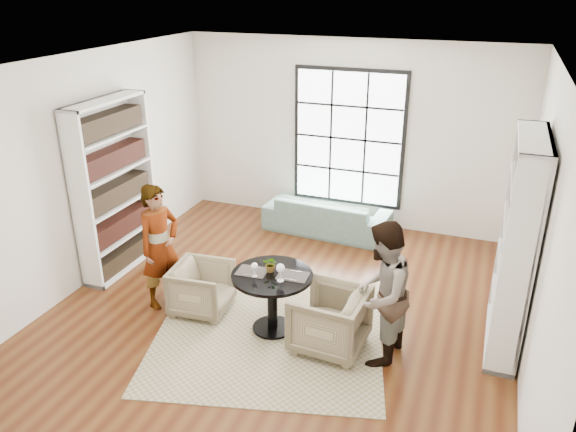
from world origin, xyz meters
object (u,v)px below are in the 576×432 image
at_px(sofa, 327,215).
at_px(wine_glass_right, 280,269).
at_px(flower_centerpiece, 271,264).
at_px(person_right, 381,294).
at_px(pedestal_table, 272,290).
at_px(armchair_left, 202,288).
at_px(person_left, 160,246).
at_px(wine_glass_left, 254,267).
at_px(armchair_right, 329,319).

distance_m(sofa, wine_glass_right, 3.07).
bearing_deg(sofa, flower_centerpiece, 97.39).
bearing_deg(person_right, pedestal_table, -85.99).
bearing_deg(flower_centerpiece, armchair_left, 178.10).
relative_size(pedestal_table, flower_centerpiece, 4.98).
relative_size(person_left, wine_glass_right, 7.44).
relative_size(person_left, person_right, 1.00).
xyz_separation_m(wine_glass_right, flower_centerpiece, (-0.18, 0.16, -0.06)).
height_order(person_right, flower_centerpiece, person_right).
relative_size(armchair_left, person_right, 0.43).
bearing_deg(wine_glass_left, sofa, 90.86).
height_order(armchair_right, flower_centerpiece, flower_centerpiece).
distance_m(armchair_left, wine_glass_right, 1.27).
bearing_deg(sofa, person_left, 68.76).
xyz_separation_m(person_right, flower_centerpiece, (-1.30, 0.13, 0.04)).
relative_size(person_left, wine_glass_left, 9.21).
distance_m(pedestal_table, wine_glass_left, 0.39).
bearing_deg(flower_centerpiece, armchair_right, -10.17).
bearing_deg(person_left, flower_centerpiece, -72.34).
height_order(armchair_left, wine_glass_left, wine_glass_left).
bearing_deg(wine_glass_right, wine_glass_left, -178.59).
xyz_separation_m(armchair_left, wine_glass_left, (0.81, -0.20, 0.56)).
height_order(pedestal_table, armchair_right, pedestal_table).
distance_m(sofa, person_right, 3.34).
bearing_deg(wine_glass_left, flower_centerpiece, 53.14).
distance_m(armchair_right, flower_centerpiece, 0.90).
distance_m(pedestal_table, wine_glass_right, 0.40).
bearing_deg(sofa, person_right, 120.29).
relative_size(sofa, flower_centerpiece, 10.68).
bearing_deg(wine_glass_right, pedestal_table, 142.06).
xyz_separation_m(armchair_right, wine_glass_right, (-0.57, -0.03, 0.54)).
distance_m(person_left, wine_glass_right, 1.68).
height_order(pedestal_table, wine_glass_right, wine_glass_right).
xyz_separation_m(person_left, flower_centerpiece, (1.48, -0.03, 0.04)).
height_order(pedestal_table, wine_glass_left, wine_glass_left).
bearing_deg(flower_centerpiece, wine_glass_right, -42.44).
bearing_deg(wine_glass_right, flower_centerpiece, 137.56).
distance_m(pedestal_table, armchair_right, 0.74).
xyz_separation_m(person_left, person_right, (2.78, -0.16, 0.00)).
xyz_separation_m(armchair_left, wine_glass_right, (1.11, -0.19, 0.59)).
relative_size(wine_glass_left, wine_glass_right, 0.81).
relative_size(sofa, person_right, 1.25).
bearing_deg(armchair_right, person_right, 94.14).
bearing_deg(wine_glass_left, person_left, 171.52).
height_order(sofa, flower_centerpiece, flower_centerpiece).
xyz_separation_m(sofa, wine_glass_left, (0.05, -3.00, 0.58)).
bearing_deg(person_left, person_right, -74.54).
relative_size(person_right, wine_glass_right, 7.47).
height_order(sofa, person_right, person_right).
height_order(armchair_right, person_right, person_right).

